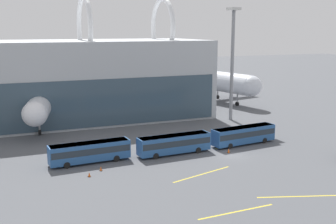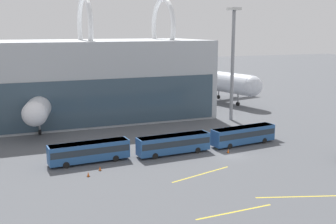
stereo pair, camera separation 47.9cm
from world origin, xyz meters
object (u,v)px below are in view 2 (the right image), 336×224
object	(u,v)px
traffic_cone_2	(228,151)
floodlight_mast	(233,55)
airliner_at_gate_near	(46,98)
traffic_cone_1	(100,168)
shuttle_bus_0	(89,151)
shuttle_bus_1	(174,143)
airliner_at_gate_far	(212,80)
traffic_cone_0	(88,174)
shuttle_bus_2	(243,134)

from	to	relation	value
traffic_cone_2	floodlight_mast	bearing A→B (deg)	58.77
airliner_at_gate_near	traffic_cone_1	bearing A→B (deg)	17.53
shuttle_bus_0	shuttle_bus_1	xyz separation A→B (m)	(13.92, -0.72, 0.00)
airliner_at_gate_near	shuttle_bus_0	xyz separation A→B (m)	(2.80, -33.38, -3.41)
floodlight_mast	traffic_cone_2	xyz separation A→B (m)	(-13.73, -22.66, -14.38)
airliner_at_gate_far	floodlight_mast	xyz separation A→B (m)	(-8.31, -25.09, 8.84)
traffic_cone_1	traffic_cone_2	xyz separation A→B (m)	(22.06, 0.87, 0.01)
airliner_at_gate_near	floodlight_mast	world-z (taller)	floodlight_mast
floodlight_mast	traffic_cone_1	size ratio (longest dim) A/B	37.02
airliner_at_gate_near	traffic_cone_0	world-z (taller)	airliner_at_gate_near
shuttle_bus_1	traffic_cone_1	size ratio (longest dim) A/B	18.67
shuttle_bus_2	shuttle_bus_0	bearing A→B (deg)	173.62
traffic_cone_1	traffic_cone_2	distance (m)	22.08
shuttle_bus_1	airliner_at_gate_far	bearing A→B (deg)	52.48
airliner_at_gate_far	shuttle_bus_2	xyz separation A→B (m)	(-16.91, -44.17, -3.98)
airliner_at_gate_far	shuttle_bus_2	bearing A→B (deg)	-34.07
traffic_cone_2	shuttle_bus_0	bearing A→B (deg)	171.27
shuttle_bus_2	traffic_cone_1	xyz separation A→B (m)	(-27.19, -4.45, -1.57)
shuttle_bus_0	traffic_cone_0	size ratio (longest dim) A/B	18.82
airliner_at_gate_far	shuttle_bus_0	size ratio (longest dim) A/B	2.81
airliner_at_gate_near	traffic_cone_0	size ratio (longest dim) A/B	58.22
shuttle_bus_0	traffic_cone_2	world-z (taller)	shuttle_bus_0
shuttle_bus_1	traffic_cone_1	bearing A→B (deg)	-167.75
shuttle_bus_0	floodlight_mast	bearing A→B (deg)	24.45
airliner_at_gate_near	floodlight_mast	distance (m)	42.79
shuttle_bus_1	shuttle_bus_2	world-z (taller)	same
traffic_cone_2	traffic_cone_1	bearing A→B (deg)	-177.74
shuttle_bus_0	floodlight_mast	world-z (taller)	floodlight_mast
shuttle_bus_1	traffic_cone_2	bearing A→B (deg)	-20.56
shuttle_bus_1	traffic_cone_0	world-z (taller)	shuttle_bus_1
airliner_at_gate_near	shuttle_bus_1	xyz separation A→B (m)	(16.73, -34.10, -3.41)
traffic_cone_0	airliner_at_gate_near	bearing A→B (deg)	91.95
airliner_at_gate_far	floodlight_mast	world-z (taller)	floodlight_mast
traffic_cone_1	shuttle_bus_2	bearing A→B (deg)	9.30
shuttle_bus_2	traffic_cone_2	distance (m)	6.45
shuttle_bus_0	traffic_cone_1	distance (m)	4.68
shuttle_bus_0	traffic_cone_1	size ratio (longest dim) A/B	18.68
traffic_cone_0	traffic_cone_1	bearing A→B (deg)	41.70
shuttle_bus_1	shuttle_bus_2	size ratio (longest dim) A/B	0.99
shuttle_bus_0	shuttle_bus_1	size ratio (longest dim) A/B	1.00
traffic_cone_1	airliner_at_gate_far	bearing A→B (deg)	47.79
floodlight_mast	traffic_cone_0	size ratio (longest dim) A/B	37.29
airliner_at_gate_near	airliner_at_gate_far	bearing A→B (deg)	115.18
traffic_cone_0	airliner_at_gate_far	bearing A→B (deg)	47.54
shuttle_bus_2	traffic_cone_0	bearing A→B (deg)	-174.37
shuttle_bus_1	traffic_cone_1	world-z (taller)	shuttle_bus_1
shuttle_bus_0	shuttle_bus_1	distance (m)	13.94
shuttle_bus_0	shuttle_bus_2	world-z (taller)	same
floodlight_mast	shuttle_bus_2	bearing A→B (deg)	-114.28
shuttle_bus_2	floodlight_mast	xyz separation A→B (m)	(8.60, 19.08, 12.82)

